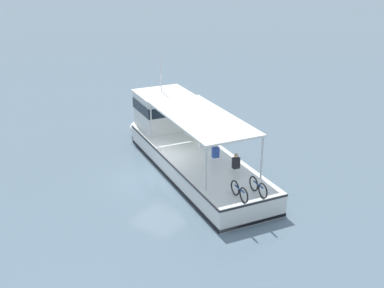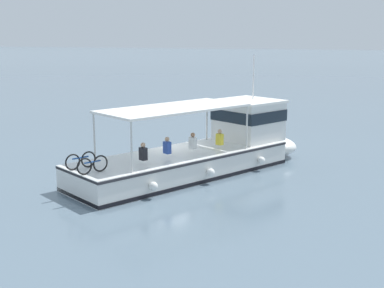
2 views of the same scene
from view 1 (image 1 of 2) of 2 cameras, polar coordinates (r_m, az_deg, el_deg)
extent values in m
plane|color=slate|center=(24.00, -3.94, -3.87)|extent=(400.00, 400.00, 0.00)
cube|color=white|center=(23.99, 0.61, -2.37)|extent=(8.13, 10.97, 1.10)
ellipsoid|color=white|center=(29.28, -4.66, 2.22)|extent=(3.65, 3.37, 1.01)
cube|color=black|center=(24.18, 0.60, -3.34)|extent=(8.17, 10.99, 0.16)
cube|color=#2D2D33|center=(23.79, 0.61, -1.34)|extent=(8.19, 11.00, 0.10)
cube|color=white|center=(27.20, -3.41, 4.01)|extent=(3.65, 3.61, 1.90)
cube|color=#19232D|center=(27.10, -3.42, 4.68)|extent=(3.73, 3.67, 0.56)
cube|color=white|center=(26.90, -3.46, 6.06)|extent=(3.87, 3.82, 0.12)
cube|color=white|center=(22.64, 1.13, 3.19)|extent=(5.88, 7.28, 0.10)
cylinder|color=silver|center=(25.31, -4.91, 2.68)|extent=(0.08, 0.08, 2.00)
cylinder|color=silver|center=(26.31, 0.65, 3.53)|extent=(0.08, 0.08, 2.00)
cylinder|color=silver|center=(19.78, 1.72, -3.03)|extent=(0.08, 0.08, 2.00)
cylinder|color=silver|center=(21.04, 8.36, -1.65)|extent=(0.08, 0.08, 2.00)
cylinder|color=silver|center=(26.87, -3.76, 8.59)|extent=(0.06, 0.06, 2.20)
sphere|color=white|center=(27.54, 0.88, 0.85)|extent=(0.36, 0.36, 0.36)
sphere|color=white|center=(24.85, 4.21, -1.67)|extent=(0.36, 0.36, 0.36)
sphere|color=white|center=(22.46, 8.06, -4.56)|extent=(0.36, 0.36, 0.36)
torus|color=black|center=(19.80, 5.17, -5.24)|extent=(0.38, 0.60, 0.66)
torus|color=black|center=(19.28, 6.22, -6.10)|extent=(0.38, 0.60, 0.66)
cylinder|color=#1E478C|center=(19.48, 5.70, -5.36)|extent=(0.40, 0.64, 0.06)
torus|color=black|center=(20.23, 7.39, -4.72)|extent=(0.38, 0.60, 0.66)
torus|color=black|center=(19.71, 8.47, -5.55)|extent=(0.38, 0.60, 0.66)
cylinder|color=#1E478C|center=(19.92, 7.94, -4.82)|extent=(0.40, 0.64, 0.06)
cube|color=black|center=(21.73, 5.29, -2.27)|extent=(0.39, 0.35, 0.52)
sphere|color=tan|center=(21.58, 5.32, -1.38)|extent=(0.20, 0.20, 0.20)
cube|color=#2D4CA5|center=(22.78, 2.83, -1.01)|extent=(0.39, 0.35, 0.52)
sphere|color=tan|center=(22.63, 2.85, -0.14)|extent=(0.20, 0.20, 0.20)
cube|color=white|center=(23.99, 1.19, 0.25)|extent=(0.39, 0.35, 0.52)
sphere|color=#9E7051|center=(23.85, 1.20, 1.08)|extent=(0.20, 0.20, 0.20)
cube|color=yellow|center=(25.31, 0.16, 1.46)|extent=(0.39, 0.35, 0.52)
sphere|color=tan|center=(25.18, 0.16, 2.25)|extent=(0.20, 0.20, 0.20)
camera|label=2|loc=(27.61, 54.00, 4.34)|focal=48.51mm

